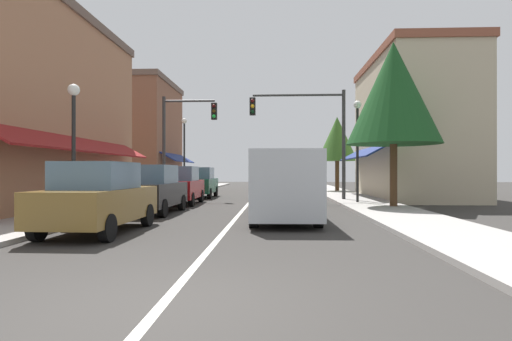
{
  "coord_description": "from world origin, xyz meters",
  "views": [
    {
      "loc": [
        1.31,
        -4.73,
        1.54
      ],
      "look_at": [
        0.39,
        15.13,
        1.58
      ],
      "focal_mm": 30.0,
      "sensor_mm": 36.0,
      "label": 1
    }
  ],
  "objects_px": {
    "parked_car_nearest_left": "(98,198)",
    "tree_right_far": "(337,139)",
    "parked_car_second_left": "(152,189)",
    "street_lamp_left_near": "(74,127)",
    "traffic_signal_mast_arm": "(311,125)",
    "tree_right_near": "(393,93)",
    "van_in_lane": "(284,184)",
    "street_lamp_left_far": "(184,144)",
    "parked_car_third_left": "(180,185)",
    "street_lamp_right_mid": "(357,135)",
    "parked_car_far_left": "(199,183)",
    "traffic_signal_left_corner": "(181,132)"
  },
  "relations": [
    {
      "from": "parked_car_nearest_left",
      "to": "tree_right_far",
      "type": "bearing_deg",
      "value": 68.13
    },
    {
      "from": "parked_car_second_left",
      "to": "street_lamp_left_near",
      "type": "height_order",
      "value": "street_lamp_left_near"
    },
    {
      "from": "traffic_signal_mast_arm",
      "to": "tree_right_near",
      "type": "xyz_separation_m",
      "value": [
        2.99,
        -4.4,
        0.82
      ]
    },
    {
      "from": "van_in_lane",
      "to": "street_lamp_left_far",
      "type": "distance_m",
      "value": 16.55
    },
    {
      "from": "parked_car_nearest_left",
      "to": "van_in_lane",
      "type": "xyz_separation_m",
      "value": [
        4.65,
        2.81,
        0.27
      ]
    },
    {
      "from": "parked_car_third_left",
      "to": "tree_right_far",
      "type": "bearing_deg",
      "value": 51.47
    },
    {
      "from": "van_in_lane",
      "to": "street_lamp_left_near",
      "type": "xyz_separation_m",
      "value": [
        -6.42,
        -0.47,
        1.74
      ]
    },
    {
      "from": "street_lamp_right_mid",
      "to": "street_lamp_left_far",
      "type": "xyz_separation_m",
      "value": [
        -9.91,
        8.4,
        0.17
      ]
    },
    {
      "from": "parked_car_second_left",
      "to": "tree_right_near",
      "type": "relative_size",
      "value": 0.6
    },
    {
      "from": "traffic_signal_mast_arm",
      "to": "tree_right_far",
      "type": "height_order",
      "value": "traffic_signal_mast_arm"
    },
    {
      "from": "parked_car_third_left",
      "to": "tree_right_far",
      "type": "relative_size",
      "value": 0.74
    },
    {
      "from": "parked_car_nearest_left",
      "to": "traffic_signal_mast_arm",
      "type": "height_order",
      "value": "traffic_signal_mast_arm"
    },
    {
      "from": "parked_car_second_left",
      "to": "tree_right_near",
      "type": "height_order",
      "value": "tree_right_near"
    },
    {
      "from": "traffic_signal_mast_arm",
      "to": "parked_car_far_left",
      "type": "bearing_deg",
      "value": 156.32
    },
    {
      "from": "parked_car_second_left",
      "to": "van_in_lane",
      "type": "xyz_separation_m",
      "value": [
        4.77,
        -2.12,
        0.27
      ]
    },
    {
      "from": "van_in_lane",
      "to": "traffic_signal_left_corner",
      "type": "relative_size",
      "value": 0.93
    },
    {
      "from": "parked_car_nearest_left",
      "to": "street_lamp_left_far",
      "type": "distance_m",
      "value": 18.17
    },
    {
      "from": "street_lamp_left_far",
      "to": "parked_car_third_left",
      "type": "bearing_deg",
      "value": -79.24
    },
    {
      "from": "parked_car_third_left",
      "to": "street_lamp_left_near",
      "type": "xyz_separation_m",
      "value": [
        -1.68,
        -6.99,
        2.01
      ]
    },
    {
      "from": "traffic_signal_left_corner",
      "to": "tree_right_far",
      "type": "xyz_separation_m",
      "value": [
        9.64,
        8.59,
        0.21
      ]
    },
    {
      "from": "parked_car_far_left",
      "to": "van_in_lane",
      "type": "bearing_deg",
      "value": -68.48
    },
    {
      "from": "parked_car_nearest_left",
      "to": "street_lamp_left_far",
      "type": "height_order",
      "value": "street_lamp_left_far"
    },
    {
      "from": "parked_car_third_left",
      "to": "tree_right_near",
      "type": "bearing_deg",
      "value": -14.0
    },
    {
      "from": "street_lamp_left_near",
      "to": "street_lamp_left_far",
      "type": "distance_m",
      "value": 15.58
    },
    {
      "from": "van_in_lane",
      "to": "street_lamp_right_mid",
      "type": "relative_size",
      "value": 1.08
    },
    {
      "from": "tree_right_far",
      "to": "van_in_lane",
      "type": "bearing_deg",
      "value": -103.09
    },
    {
      "from": "street_lamp_left_near",
      "to": "tree_right_near",
      "type": "relative_size",
      "value": 0.62
    },
    {
      "from": "parked_car_far_left",
      "to": "street_lamp_right_mid",
      "type": "distance_m",
      "value": 9.88
    },
    {
      "from": "traffic_signal_mast_arm",
      "to": "tree_right_near",
      "type": "bearing_deg",
      "value": -55.79
    },
    {
      "from": "parked_car_far_left",
      "to": "tree_right_near",
      "type": "height_order",
      "value": "tree_right_near"
    },
    {
      "from": "parked_car_far_left",
      "to": "traffic_signal_mast_arm",
      "type": "xyz_separation_m",
      "value": [
        6.29,
        -2.76,
        3.03
      ]
    },
    {
      "from": "parked_car_second_left",
      "to": "traffic_signal_left_corner",
      "type": "bearing_deg",
      "value": 95.34
    },
    {
      "from": "street_lamp_left_far",
      "to": "parked_car_far_left",
      "type": "bearing_deg",
      "value": -64.98
    },
    {
      "from": "tree_right_near",
      "to": "tree_right_far",
      "type": "distance_m",
      "value": 13.95
    },
    {
      "from": "traffic_signal_left_corner",
      "to": "street_lamp_left_near",
      "type": "distance_m",
      "value": 10.31
    },
    {
      "from": "traffic_signal_left_corner",
      "to": "street_lamp_left_far",
      "type": "relative_size",
      "value": 1.1
    },
    {
      "from": "parked_car_nearest_left",
      "to": "parked_car_third_left",
      "type": "xyz_separation_m",
      "value": [
        -0.09,
        9.33,
        0.0
      ]
    },
    {
      "from": "street_lamp_left_near",
      "to": "street_lamp_right_mid",
      "type": "bearing_deg",
      "value": 35.77
    },
    {
      "from": "traffic_signal_mast_arm",
      "to": "van_in_lane",
      "type": "bearing_deg",
      "value": -100.09
    },
    {
      "from": "parked_car_far_left",
      "to": "street_lamp_left_near",
      "type": "distance_m",
      "value": 12.33
    },
    {
      "from": "street_lamp_left_far",
      "to": "parked_car_second_left",
      "type": "bearing_deg",
      "value": -82.96
    },
    {
      "from": "parked_car_second_left",
      "to": "street_lamp_right_mid",
      "type": "height_order",
      "value": "street_lamp_right_mid"
    },
    {
      "from": "traffic_signal_mast_arm",
      "to": "traffic_signal_left_corner",
      "type": "xyz_separation_m",
      "value": [
        -6.95,
        0.94,
        -0.2
      ]
    },
    {
      "from": "parked_car_second_left",
      "to": "parked_car_third_left",
      "type": "relative_size",
      "value": 1.0
    },
    {
      "from": "parked_car_third_left",
      "to": "traffic_signal_left_corner",
      "type": "relative_size",
      "value": 0.74
    },
    {
      "from": "street_lamp_left_near",
      "to": "street_lamp_right_mid",
      "type": "xyz_separation_m",
      "value": [
        9.95,
        7.17,
        0.35
      ]
    },
    {
      "from": "parked_car_far_left",
      "to": "street_lamp_right_mid",
      "type": "height_order",
      "value": "street_lamp_right_mid"
    },
    {
      "from": "parked_car_third_left",
      "to": "street_lamp_left_near",
      "type": "bearing_deg",
      "value": -104.74
    },
    {
      "from": "tree_right_far",
      "to": "parked_car_nearest_left",
      "type": "bearing_deg",
      "value": -112.86
    },
    {
      "from": "street_lamp_left_far",
      "to": "parked_car_nearest_left",
      "type": "bearing_deg",
      "value": -84.53
    }
  ]
}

